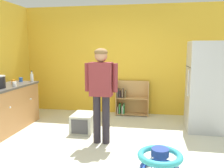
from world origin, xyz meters
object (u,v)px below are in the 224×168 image
baby_walker (160,160)px  pet_carrier (84,123)px  refrigerator (206,87)px  clear_bottle (32,77)px  standing_person (101,87)px  white_cup (14,84)px  orange_cup (14,82)px  bookshelf (130,100)px  blue_cup (21,80)px

baby_walker → pet_carrier: 1.96m
refrigerator → pet_carrier: refrigerator is taller
baby_walker → clear_bottle: 3.46m
standing_person → white_cup: (-1.82, 0.31, -0.05)m
baby_walker → white_cup: (-2.80, 1.13, 0.79)m
clear_bottle → white_cup: (0.01, -0.70, -0.05)m
baby_walker → orange_cup: (-3.00, 1.41, 0.79)m
bookshelf → white_cup: white_cup is taller
baby_walker → pet_carrier: bearing=137.9°
bookshelf → baby_walker: bearing=-76.2°
standing_person → bookshelf: bearing=80.3°
baby_walker → clear_bottle: clear_bottle is taller
clear_bottle → orange_cup: 0.47m
pet_carrier → refrigerator: bearing=12.0°
clear_bottle → baby_walker: bearing=-33.1°
refrigerator → bookshelf: 1.88m
blue_cup → orange_cup: same height
standing_person → blue_cup: standing_person is taller
orange_cup → white_cup: (0.20, -0.28, 0.00)m
baby_walker → refrigerator: bearing=63.2°
refrigerator → baby_walker: (-0.92, -1.82, -0.73)m
bookshelf → blue_cup: blue_cup is taller
standing_person → orange_cup: bearing=163.7°
standing_person → baby_walker: bearing=-39.7°
refrigerator → standing_person: size_ratio=1.08×
baby_walker → blue_cup: blue_cup is taller
clear_bottle → refrigerator: bearing=-0.2°
pet_carrier → white_cup: (-1.34, -0.19, 0.77)m
refrigerator → orange_cup: size_ratio=18.74×
baby_walker → white_cup: white_cup is taller
bookshelf → standing_person: size_ratio=0.52×
baby_walker → white_cup: size_ratio=6.36×
clear_bottle → white_cup: clear_bottle is taller
refrigerator → baby_walker: bearing=-116.8°
standing_person → baby_walker: 1.53m
refrigerator → standing_person: 2.15m
refrigerator → orange_cup: 3.94m
orange_cup → white_cup: 0.34m
standing_person → blue_cup: bearing=154.9°
clear_bottle → blue_cup: clear_bottle is taller
blue_cup → white_cup: size_ratio=1.00×
bookshelf → baby_walker: (0.66, -2.69, -0.21)m
refrigerator → blue_cup: refrigerator is taller
refrigerator → blue_cup: 3.98m
baby_walker → orange_cup: bearing=154.9°
pet_carrier → orange_cup: bearing=176.6°
pet_carrier → standing_person: bearing=-46.4°
bookshelf → white_cup: (-2.14, -1.56, 0.58)m
pet_carrier → clear_bottle: (-1.36, 0.52, 0.82)m
bookshelf → baby_walker: size_ratio=1.41×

